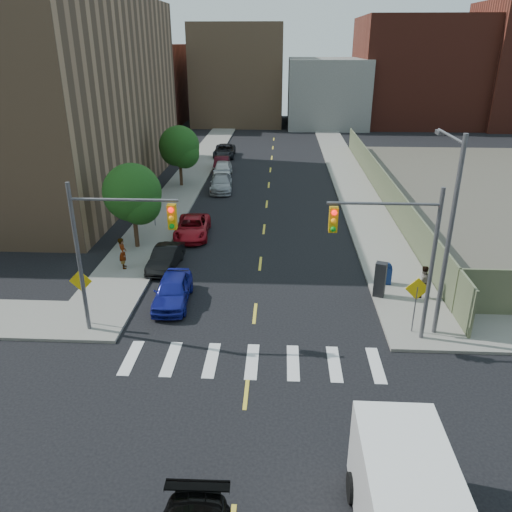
# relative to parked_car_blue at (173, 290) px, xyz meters

# --- Properties ---
(ground) EXTENTS (160.00, 160.00, 0.00)m
(ground) POSITION_rel_parked_car_blue_xyz_m (4.20, -8.86, -0.72)
(ground) COLOR black
(ground) RESTS_ON ground
(sidewalk_nw) EXTENTS (3.50, 73.00, 0.15)m
(sidewalk_nw) POSITION_rel_parked_car_blue_xyz_m (-3.55, 32.64, -0.64)
(sidewalk_nw) COLOR gray
(sidewalk_nw) RESTS_ON ground
(sidewalk_ne) EXTENTS (3.50, 73.00, 0.15)m
(sidewalk_ne) POSITION_rel_parked_car_blue_xyz_m (11.95, 32.64, -0.64)
(sidewalk_ne) COLOR gray
(sidewalk_ne) RESTS_ON ground
(fence_north) EXTENTS (0.12, 44.00, 2.50)m
(fence_north) POSITION_rel_parked_car_blue_xyz_m (13.80, 19.14, 0.53)
(fence_north) COLOR #6A6E4D
(fence_north) RESTS_ON ground
(building_nw) EXTENTS (22.00, 30.00, 16.00)m
(building_nw) POSITION_rel_parked_car_blue_xyz_m (-17.80, 21.14, 7.28)
(building_nw) COLOR #8C6B4C
(building_nw) RESTS_ON ground
(bg_bldg_west) EXTENTS (14.00, 18.00, 12.00)m
(bg_bldg_west) POSITION_rel_parked_car_blue_xyz_m (-17.80, 61.14, 5.28)
(bg_bldg_west) COLOR #592319
(bg_bldg_west) RESTS_ON ground
(bg_bldg_midwest) EXTENTS (14.00, 16.00, 15.00)m
(bg_bldg_midwest) POSITION_rel_parked_car_blue_xyz_m (-1.80, 63.14, 6.78)
(bg_bldg_midwest) COLOR #8C6B4C
(bg_bldg_midwest) RESTS_ON ground
(bg_bldg_center) EXTENTS (12.00, 16.00, 10.00)m
(bg_bldg_center) POSITION_rel_parked_car_blue_xyz_m (12.20, 61.14, 4.28)
(bg_bldg_center) COLOR gray
(bg_bldg_center) RESTS_ON ground
(bg_bldg_east) EXTENTS (18.00, 18.00, 16.00)m
(bg_bldg_east) POSITION_rel_parked_car_blue_xyz_m (26.20, 63.14, 7.28)
(bg_bldg_east) COLOR #592319
(bg_bldg_east) RESTS_ON ground
(signal_nw) EXTENTS (4.59, 0.30, 7.00)m
(signal_nw) POSITION_rel_parked_car_blue_xyz_m (-1.78, -2.86, 3.81)
(signal_nw) COLOR #59595E
(signal_nw) RESTS_ON ground
(signal_ne) EXTENTS (4.59, 0.30, 7.00)m
(signal_ne) POSITION_rel_parked_car_blue_xyz_m (10.18, -2.86, 3.81)
(signal_ne) COLOR #59595E
(signal_ne) RESTS_ON ground
(streetlight_ne) EXTENTS (0.25, 3.70, 9.00)m
(streetlight_ne) POSITION_rel_parked_car_blue_xyz_m (12.40, -1.97, 4.50)
(streetlight_ne) COLOR #59595E
(streetlight_ne) RESTS_ON ground
(warn_sign_nw) EXTENTS (1.06, 0.06, 2.83)m
(warn_sign_nw) POSITION_rel_parked_car_blue_xyz_m (-3.60, -2.36, 1.28)
(warn_sign_nw) COLOR #59595E
(warn_sign_nw) RESTS_ON ground
(warn_sign_ne) EXTENTS (1.06, 0.06, 2.83)m
(warn_sign_ne) POSITION_rel_parked_car_blue_xyz_m (11.40, -2.36, 1.28)
(warn_sign_ne) COLOR #59595E
(warn_sign_ne) RESTS_ON ground
(warn_sign_midwest) EXTENTS (1.06, 0.06, 2.83)m
(warn_sign_midwest) POSITION_rel_parked_car_blue_xyz_m (-3.60, 11.14, 1.28)
(warn_sign_midwest) COLOR #59595E
(warn_sign_midwest) RESTS_ON ground
(tree_west_near) EXTENTS (3.66, 3.64, 5.52)m
(tree_west_near) POSITION_rel_parked_car_blue_xyz_m (-3.80, 7.18, 2.76)
(tree_west_near) COLOR #332114
(tree_west_near) RESTS_ON ground
(tree_west_far) EXTENTS (3.66, 3.64, 5.52)m
(tree_west_far) POSITION_rel_parked_car_blue_xyz_m (-3.80, 22.18, 2.76)
(tree_west_far) COLOR #332114
(tree_west_far) RESTS_ON ground
(parked_car_blue) EXTENTS (1.87, 4.28, 1.43)m
(parked_car_blue) POSITION_rel_parked_car_blue_xyz_m (0.00, 0.00, 0.00)
(parked_car_blue) COLOR navy
(parked_car_blue) RESTS_ON ground
(parked_car_black) EXTENTS (1.64, 3.96, 1.27)m
(parked_car_black) POSITION_rel_parked_car_blue_xyz_m (-1.30, 4.24, -0.08)
(parked_car_black) COLOR black
(parked_car_black) RESTS_ON ground
(parked_car_red) EXTENTS (2.48, 4.88, 1.32)m
(parked_car_red) POSITION_rel_parked_car_blue_xyz_m (-0.62, 9.49, -0.06)
(parked_car_red) COLOR maroon
(parked_car_red) RESTS_ON ground
(parked_car_silver) EXTENTS (2.31, 4.88, 1.38)m
(parked_car_silver) POSITION_rel_parked_car_blue_xyz_m (0.00, 21.01, -0.03)
(parked_car_silver) COLOR #989A9F
(parked_car_silver) RESTS_ON ground
(parked_car_white) EXTENTS (2.02, 4.53, 1.51)m
(parked_car_white) POSITION_rel_parked_car_blue_xyz_m (-0.45, 26.07, 0.04)
(parked_car_white) COLOR silver
(parked_car_white) RESTS_ON ground
(parked_car_maroon) EXTENTS (1.64, 4.28, 1.39)m
(parked_car_maroon) POSITION_rel_parked_car_blue_xyz_m (-0.84, 28.66, -0.02)
(parked_car_maroon) COLOR #3C0C13
(parked_car_maroon) RESTS_ON ground
(parked_car_grey) EXTENTS (2.45, 5.10, 1.40)m
(parked_car_grey) POSITION_rel_parked_car_blue_xyz_m (-1.30, 35.37, -0.02)
(parked_car_grey) COLOR black
(parked_car_grey) RESTS_ON ground
(mailbox) EXTENTS (0.51, 0.39, 1.22)m
(mailbox) POSITION_rel_parked_car_blue_xyz_m (11.13, 2.51, 0.03)
(mailbox) COLOR navy
(mailbox) RESTS_ON sidewalk_ne
(payphone) EXTENTS (0.67, 0.61, 1.85)m
(payphone) POSITION_rel_parked_car_blue_xyz_m (10.50, 1.05, 0.36)
(payphone) COLOR black
(payphone) RESTS_ON sidewalk_ne
(pedestrian_west) EXTENTS (0.64, 0.78, 1.84)m
(pedestrian_west) POSITION_rel_parked_car_blue_xyz_m (-3.66, 3.80, 0.35)
(pedestrian_west) COLOR gray
(pedestrian_west) RESTS_ON sidewalk_nw
(pedestrian_east) EXTENTS (0.88, 0.72, 1.71)m
(pedestrian_east) POSITION_rel_parked_car_blue_xyz_m (12.66, 1.07, 0.29)
(pedestrian_east) COLOR gray
(pedestrian_east) RESTS_ON sidewalk_ne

